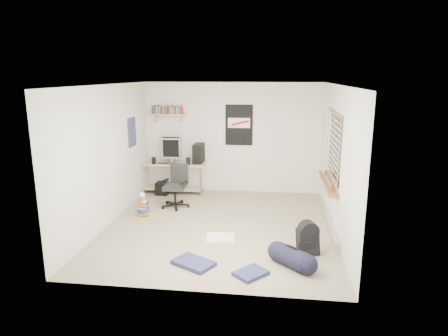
# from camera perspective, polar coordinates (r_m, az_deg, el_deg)

# --- Properties ---
(floor) EXTENTS (4.00, 4.50, 0.01)m
(floor) POSITION_cam_1_polar(r_m,az_deg,el_deg) (7.29, -0.72, -8.29)
(floor) COLOR gray
(floor) RESTS_ON ground
(ceiling) EXTENTS (4.00, 4.50, 0.01)m
(ceiling) POSITION_cam_1_polar(r_m,az_deg,el_deg) (6.78, -0.78, 11.84)
(ceiling) COLOR white
(ceiling) RESTS_ON ground
(back_wall) EXTENTS (4.00, 0.01, 2.50)m
(back_wall) POSITION_cam_1_polar(r_m,az_deg,el_deg) (9.13, 1.21, 4.31)
(back_wall) COLOR silver
(back_wall) RESTS_ON ground
(left_wall) EXTENTS (0.01, 4.50, 2.50)m
(left_wall) POSITION_cam_1_polar(r_m,az_deg,el_deg) (7.47, -16.18, 1.75)
(left_wall) COLOR silver
(left_wall) RESTS_ON ground
(right_wall) EXTENTS (0.01, 4.50, 2.50)m
(right_wall) POSITION_cam_1_polar(r_m,az_deg,el_deg) (6.94, 15.87, 0.92)
(right_wall) COLOR silver
(right_wall) RESTS_ON ground
(desk) EXTENTS (1.58, 0.84, 0.69)m
(desk) POSITION_cam_1_polar(r_m,az_deg,el_deg) (9.30, -7.27, -1.20)
(desk) COLOR tan
(desk) RESTS_ON floor
(monitor_left) EXTENTS (0.41, 0.13, 0.44)m
(monitor_left) POSITION_cam_1_polar(r_m,az_deg,el_deg) (9.06, -7.53, 1.96)
(monitor_left) COLOR #B8B7BD
(monitor_left) RESTS_ON desk
(monitor_right) EXTENTS (0.45, 0.15, 0.49)m
(monitor_right) POSITION_cam_1_polar(r_m,az_deg,el_deg) (9.18, -7.45, 2.26)
(monitor_right) COLOR #939397
(monitor_right) RESTS_ON desk
(pc_tower) EXTENTS (0.22, 0.44, 0.45)m
(pc_tower) POSITION_cam_1_polar(r_m,az_deg,el_deg) (9.04, -3.64, 2.05)
(pc_tower) COLOR black
(pc_tower) RESTS_ON desk
(keyboard) EXTENTS (0.39, 0.14, 0.02)m
(keyboard) POSITION_cam_1_polar(r_m,az_deg,el_deg) (9.09, -8.25, 0.60)
(keyboard) COLOR black
(keyboard) RESTS_ON desk
(speaker_left) EXTENTS (0.10, 0.10, 0.17)m
(speaker_left) POSITION_cam_1_polar(r_m,az_deg,el_deg) (9.05, -9.99, 0.99)
(speaker_left) COLOR black
(speaker_left) RESTS_ON desk
(speaker_right) EXTENTS (0.11, 0.11, 0.18)m
(speaker_right) POSITION_cam_1_polar(r_m,az_deg,el_deg) (8.85, -5.15, 0.89)
(speaker_right) COLOR black
(speaker_right) RESTS_ON desk
(office_chair) EXTENTS (0.73, 0.73, 0.89)m
(office_chair) POSITION_cam_1_polar(r_m,az_deg,el_deg) (8.19, -7.05, -2.29)
(office_chair) COLOR black
(office_chair) RESTS_ON floor
(wall_shelf) EXTENTS (0.80, 0.22, 0.24)m
(wall_shelf) POSITION_cam_1_polar(r_m,az_deg,el_deg) (9.21, -7.94, 7.60)
(wall_shelf) COLOR tan
(wall_shelf) RESTS_ON back_wall
(poster_back_wall) EXTENTS (0.62, 0.03, 0.92)m
(poster_back_wall) POSITION_cam_1_polar(r_m,az_deg,el_deg) (9.05, 2.15, 6.14)
(poster_back_wall) COLOR black
(poster_back_wall) RESTS_ON back_wall
(poster_left_wall) EXTENTS (0.02, 0.42, 0.60)m
(poster_left_wall) POSITION_cam_1_polar(r_m,az_deg,el_deg) (8.52, -13.01, 5.02)
(poster_left_wall) COLOR navy
(poster_left_wall) RESTS_ON left_wall
(window) EXTENTS (0.10, 1.50, 1.26)m
(window) POSITION_cam_1_polar(r_m,az_deg,el_deg) (7.19, 15.20, 3.00)
(window) COLOR brown
(window) RESTS_ON right_wall
(baseboard_heater) EXTENTS (0.08, 2.50, 0.18)m
(baseboard_heater) POSITION_cam_1_polar(r_m,az_deg,el_deg) (7.54, 14.60, -7.21)
(baseboard_heater) COLOR #B7B2A8
(baseboard_heater) RESTS_ON floor
(backpack) EXTENTS (0.38, 0.34, 0.42)m
(backpack) POSITION_cam_1_polar(r_m,az_deg,el_deg) (6.28, 11.87, -10.23)
(backpack) COLOR black
(backpack) RESTS_ON floor
(duffel_bag) EXTENTS (0.41, 0.41, 0.57)m
(duffel_bag) POSITION_cam_1_polar(r_m,az_deg,el_deg) (5.87, 9.67, -12.53)
(duffel_bag) COLOR black
(duffel_bag) RESTS_ON floor
(tshirt) EXTENTS (0.50, 0.44, 0.04)m
(tshirt) POSITION_cam_1_polar(r_m,az_deg,el_deg) (6.73, -0.47, -9.96)
(tshirt) COLOR silver
(tshirt) RESTS_ON floor
(jeans_a) EXTENTS (0.68, 0.60, 0.06)m
(jeans_a) POSITION_cam_1_polar(r_m,az_deg,el_deg) (5.91, -4.38, -13.38)
(jeans_a) COLOR navy
(jeans_a) RESTS_ON floor
(jeans_b) EXTENTS (0.53, 0.53, 0.05)m
(jeans_b) POSITION_cam_1_polar(r_m,az_deg,el_deg) (5.64, 3.84, -14.77)
(jeans_b) COLOR navy
(jeans_b) RESTS_ON floor
(book_stack) EXTENTS (0.45, 0.39, 0.28)m
(book_stack) POSITION_cam_1_polar(r_m,az_deg,el_deg) (7.87, -11.38, -5.70)
(book_stack) COLOR olive
(book_stack) RESTS_ON floor
(desk_lamp) EXTENTS (0.13, 0.20, 0.19)m
(desk_lamp) POSITION_cam_1_polar(r_m,az_deg,el_deg) (7.78, -11.36, -4.15)
(desk_lamp) COLOR white
(desk_lamp) RESTS_ON book_stack
(subwoofer) EXTENTS (0.27, 0.27, 0.29)m
(subwoofer) POSITION_cam_1_polar(r_m,az_deg,el_deg) (9.18, -8.81, -2.90)
(subwoofer) COLOR black
(subwoofer) RESTS_ON floor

